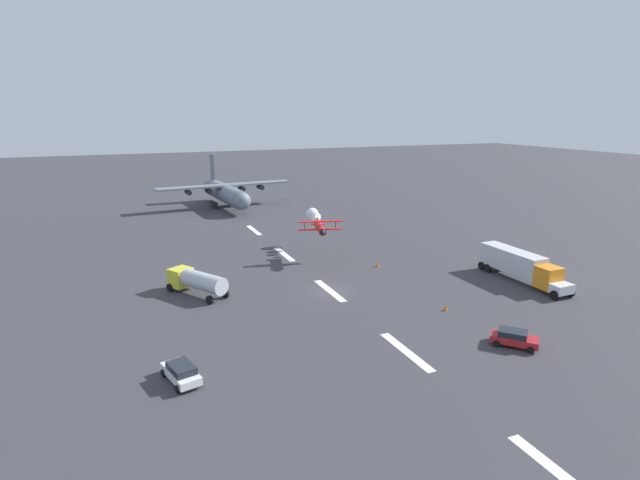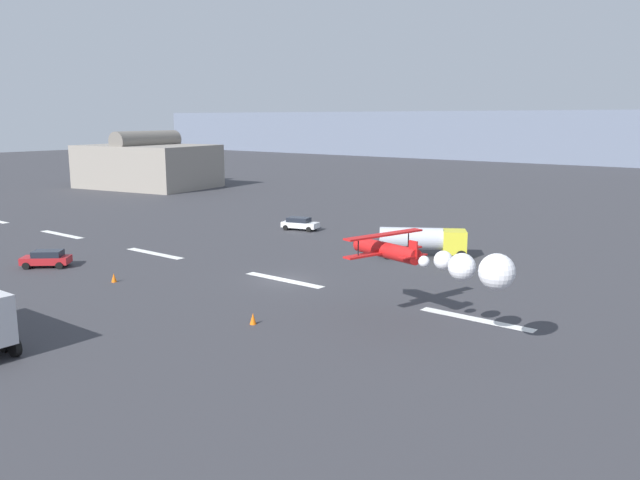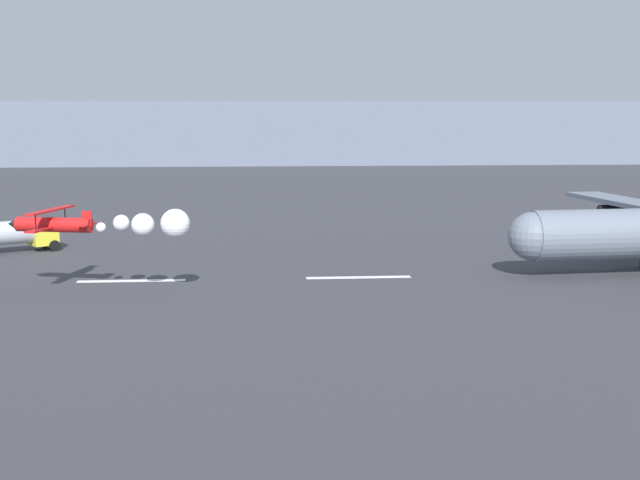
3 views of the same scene
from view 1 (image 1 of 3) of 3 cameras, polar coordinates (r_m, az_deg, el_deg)
The scene contains 14 objects.
ground_plane at distance 60.56m, azimuth 1.12°, elevation -5.78°, with size 440.00×440.00×0.00m, color #38383D.
runway_stripe_1 at distance 35.83m, azimuth 25.84°, elevation -22.97°, with size 8.00×0.90×0.01m, color white.
runway_stripe_2 at distance 46.73m, azimuth 9.82°, elevation -12.41°, with size 8.00×0.90×0.01m, color white.
runway_stripe_3 at distance 60.56m, azimuth 1.12°, elevation -5.78°, with size 8.00×0.90×0.01m, color white.
runway_stripe_4 at distance 75.74m, azimuth -4.10°, elevation -1.63°, with size 8.00×0.90×0.01m, color white.
runway_stripe_5 at distance 91.60m, azimuth -7.54°, elevation 1.12°, with size 8.00×0.90×0.01m, color white.
cargo_transport_plane at distance 113.16m, azimuth -10.59°, elevation 5.28°, with size 24.20×30.25×11.14m.
stunt_biplane_red at distance 76.23m, azimuth -0.47°, elevation 2.32°, with size 12.93×6.44×2.00m.
semi_truck_orange at distance 68.18m, azimuth 21.87°, elevation -2.65°, with size 13.47×2.96×3.70m.
fuel_tanker_truck at distance 60.43m, azimuth -13.89°, elevation -4.52°, with size 8.26×6.45×2.90m.
followme_car_yellow at distance 50.00m, azimuth 21.23°, elevation -10.34°, with size 4.29×4.09×1.52m.
airport_staff_sedan at distance 42.67m, azimuth -15.54°, elevation -14.29°, with size 4.67×2.88×1.52m.
traffic_cone_near at distance 56.33m, azimuth 14.15°, elevation -7.43°, with size 0.44×0.44×0.75m, color orange.
traffic_cone_far at distance 69.86m, azimuth 6.60°, elevation -2.77°, with size 0.44×0.44×0.75m, color orange.
Camera 1 is at (-51.95, 23.01, 20.97)m, focal length 28.09 mm.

